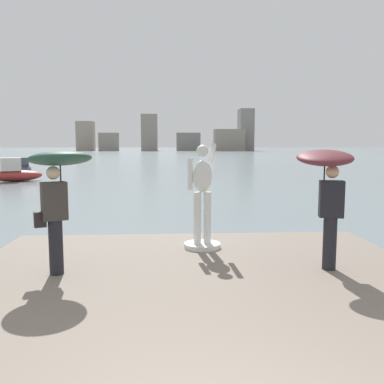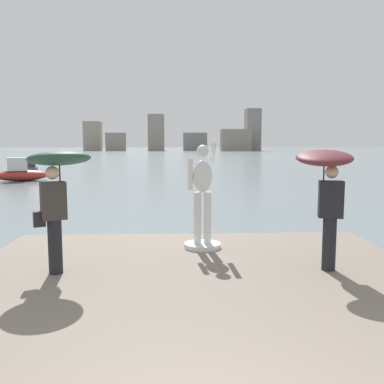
{
  "view_description": "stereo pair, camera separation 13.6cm",
  "coord_description": "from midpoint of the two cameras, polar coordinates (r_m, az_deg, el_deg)",
  "views": [
    {
      "loc": [
        -0.47,
        -2.06,
        2.49
      ],
      "look_at": [
        0.0,
        5.94,
        1.55
      ],
      "focal_mm": 39.25,
      "sensor_mm": 36.0,
      "label": 1
    },
    {
      "loc": [
        -0.33,
        -2.07,
        2.49
      ],
      "look_at": [
        0.0,
        5.94,
        1.55
      ],
      "focal_mm": 39.25,
      "sensor_mm": 36.0,
      "label": 2
    }
  ],
  "objects": [
    {
      "name": "ground_plane",
      "position": [
        42.14,
        -2.82,
        3.27
      ],
      "size": [
        400.0,
        400.0,
        0.0
      ],
      "primitive_type": "plane",
      "color": "slate"
    },
    {
      "name": "pier",
      "position": [
        4.89,
        1.88,
        -21.22
      ],
      "size": [
        7.58,
        10.47,
        0.4
      ],
      "primitive_type": "cube",
      "color": "slate",
      "rests_on": "ground"
    },
    {
      "name": "statue_white_figure",
      "position": [
        8.32,
        0.94,
        -1.47
      ],
      "size": [
        0.73,
        0.93,
        2.09
      ],
      "color": "silver",
      "rests_on": "pier"
    },
    {
      "name": "onlooker_left",
      "position": [
        6.96,
        -18.28,
        1.69
      ],
      "size": [
        1.32,
        1.33,
        2.01
      ],
      "color": "black",
      "rests_on": "pier"
    },
    {
      "name": "onlooker_right",
      "position": [
        7.17,
        17.37,
        1.63
      ],
      "size": [
        1.09,
        1.11,
        2.03
      ],
      "color": "black",
      "rests_on": "pier"
    },
    {
      "name": "boat_near",
      "position": [
        29.75,
        -23.11,
        2.39
      ],
      "size": [
        3.56,
        2.48,
        1.54
      ],
      "color": "#9E2D28",
      "rests_on": "ground"
    },
    {
      "name": "boat_mid",
      "position": [
        37.4,
        -22.15,
        3.09
      ],
      "size": [
        2.32,
        3.6,
        1.31
      ],
      "color": "#2D384C",
      "rests_on": "ground"
    },
    {
      "name": "distant_skyline",
      "position": [
        139.76,
        -2.03,
        7.64
      ],
      "size": [
        58.21,
        13.35,
        13.67
      ],
      "color": "gray",
      "rests_on": "ground"
    }
  ]
}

